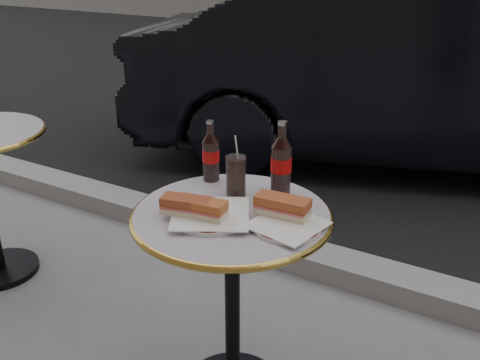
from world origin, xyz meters
The scene contains 12 objects.
asphalt_road centered at (0.00, 5.00, 0.00)m, with size 40.00×8.00×0.00m, color black.
curb centered at (0.00, 0.90, 0.05)m, with size 40.00×0.20×0.12m, color gray.
bistro_table centered at (0.00, 0.00, 0.37)m, with size 0.62×0.62×0.73m, color #BAB2C4, non-canonical shape.
plate_left centered at (-0.03, -0.07, 0.74)m, with size 0.24×0.24×0.01m, color silver.
plate_right centered at (0.19, -0.01, 0.74)m, with size 0.20×0.20×0.01m, color silver.
sandwich_left_a centered at (-0.09, -0.10, 0.77)m, with size 0.15×0.07×0.05m, color #994627.
sandwich_left_b centered at (-0.05, -0.09, 0.77)m, with size 0.15×0.07×0.05m, color #B65B2E.
sandwich_right centered at (0.15, 0.04, 0.77)m, with size 0.16×0.08×0.06m, color #A8502A.
cola_bottle_left centered at (-0.19, 0.18, 0.84)m, with size 0.06×0.06×0.21m, color black, non-canonical shape.
cola_bottle_right centered at (0.07, 0.20, 0.86)m, with size 0.07×0.07×0.25m, color black, non-canonical shape.
cola_glass centered at (-0.05, 0.11, 0.80)m, with size 0.07×0.07×0.14m, color black.
parked_car centered at (-0.06, 2.67, 0.66)m, with size 4.03×1.40×1.33m, color black.
Camera 1 is at (0.76, -1.25, 1.47)m, focal length 40.00 mm.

